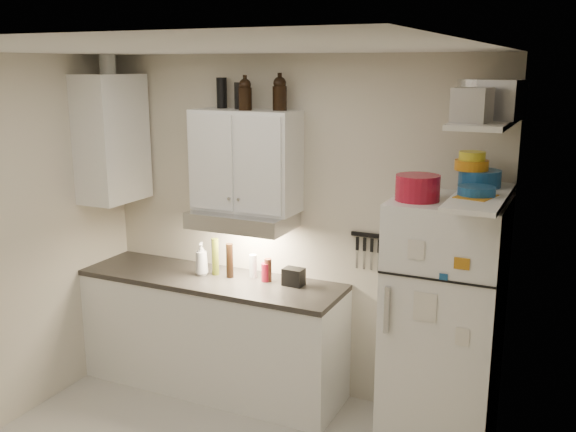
% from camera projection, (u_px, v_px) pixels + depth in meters
% --- Properties ---
extents(ceiling, '(3.20, 3.00, 0.02)m').
position_uv_depth(ceiling, '(169.00, 47.00, 3.28)').
color(ceiling, white).
rests_on(ceiling, ground).
extents(back_wall, '(3.20, 0.02, 2.60)m').
position_uv_depth(back_wall, '(292.00, 228.00, 4.91)').
color(back_wall, beige).
rests_on(back_wall, ground).
extents(right_wall, '(0.02, 3.00, 2.60)m').
position_uv_depth(right_wall, '(474.00, 339.00, 2.92)').
color(right_wall, beige).
rests_on(right_wall, ground).
extents(base_cabinet, '(2.10, 0.60, 0.88)m').
position_uv_depth(base_cabinet, '(213.00, 335.00, 5.07)').
color(base_cabinet, white).
rests_on(base_cabinet, floor).
extents(countertop, '(2.10, 0.62, 0.04)m').
position_uv_depth(countertop, '(211.00, 280.00, 4.96)').
color(countertop, '#2E2B27').
rests_on(countertop, base_cabinet).
extents(upper_cabinet, '(0.80, 0.33, 0.75)m').
position_uv_depth(upper_cabinet, '(246.00, 161.00, 4.76)').
color(upper_cabinet, white).
rests_on(upper_cabinet, back_wall).
extents(side_cabinet, '(0.33, 0.55, 1.00)m').
position_uv_depth(side_cabinet, '(112.00, 139.00, 5.09)').
color(side_cabinet, white).
rests_on(side_cabinet, left_wall).
extents(range_hood, '(0.76, 0.46, 0.12)m').
position_uv_depth(range_hood, '(243.00, 219.00, 4.81)').
color(range_hood, silver).
rests_on(range_hood, back_wall).
extents(fridge, '(0.70, 0.68, 1.70)m').
position_uv_depth(fridge, '(443.00, 327.00, 4.19)').
color(fridge, white).
rests_on(fridge, floor).
extents(shelf_hi, '(0.30, 0.95, 0.03)m').
position_uv_depth(shelf_hi, '(486.00, 122.00, 3.68)').
color(shelf_hi, white).
rests_on(shelf_hi, right_wall).
extents(shelf_lo, '(0.30, 0.95, 0.03)m').
position_uv_depth(shelf_lo, '(481.00, 197.00, 3.78)').
color(shelf_lo, white).
rests_on(shelf_lo, right_wall).
extents(knife_strip, '(0.42, 0.02, 0.03)m').
position_uv_depth(knife_strip, '(379.00, 236.00, 4.60)').
color(knife_strip, black).
rests_on(knife_strip, back_wall).
extents(dutch_oven, '(0.36, 0.36, 0.16)m').
position_uv_depth(dutch_oven, '(418.00, 188.00, 3.96)').
color(dutch_oven, maroon).
rests_on(dutch_oven, fridge).
extents(book_stack, '(0.24, 0.27, 0.08)m').
position_uv_depth(book_stack, '(475.00, 203.00, 3.72)').
color(book_stack, '#B97617').
rests_on(book_stack, fridge).
extents(spice_jar, '(0.06, 0.06, 0.10)m').
position_uv_depth(spice_jar, '(466.00, 194.00, 3.91)').
color(spice_jar, silver).
rests_on(spice_jar, fridge).
extents(stock_pot, '(0.37, 0.37, 0.22)m').
position_uv_depth(stock_pot, '(482.00, 98.00, 3.91)').
color(stock_pot, silver).
rests_on(stock_pot, shelf_hi).
extents(tin_a, '(0.26, 0.24, 0.22)m').
position_uv_depth(tin_a, '(501.00, 100.00, 3.61)').
color(tin_a, '#AAAAAD').
rests_on(tin_a, shelf_hi).
extents(tin_b, '(0.21, 0.21, 0.19)m').
position_uv_depth(tin_b, '(472.00, 105.00, 3.44)').
color(tin_b, '#AAAAAD').
rests_on(tin_b, shelf_hi).
extents(bowl_teal, '(0.26, 0.26, 0.10)m').
position_uv_depth(bowl_teal, '(480.00, 178.00, 4.01)').
color(bowl_teal, navy).
rests_on(bowl_teal, shelf_lo).
extents(bowl_orange, '(0.21, 0.21, 0.06)m').
position_uv_depth(bowl_orange, '(472.00, 165.00, 3.99)').
color(bowl_orange, orange).
rests_on(bowl_orange, bowl_teal).
extents(bowl_yellow, '(0.16, 0.16, 0.05)m').
position_uv_depth(bowl_yellow, '(472.00, 156.00, 3.98)').
color(bowl_yellow, yellow).
rests_on(bowl_yellow, bowl_orange).
extents(plates, '(0.25, 0.25, 0.05)m').
position_uv_depth(plates, '(477.00, 191.00, 3.74)').
color(plates, navy).
rests_on(plates, shelf_lo).
extents(growler_a, '(0.10, 0.10, 0.23)m').
position_uv_depth(growler_a, '(245.00, 94.00, 4.60)').
color(growler_a, black).
rests_on(growler_a, upper_cabinet).
extents(growler_b, '(0.13, 0.13, 0.25)m').
position_uv_depth(growler_b, '(280.00, 93.00, 4.59)').
color(growler_b, black).
rests_on(growler_b, upper_cabinet).
extents(thermos_a, '(0.07, 0.07, 0.20)m').
position_uv_depth(thermos_a, '(239.00, 96.00, 4.72)').
color(thermos_a, black).
rests_on(thermos_a, upper_cabinet).
extents(thermos_b, '(0.10, 0.10, 0.23)m').
position_uv_depth(thermos_b, '(222.00, 93.00, 4.82)').
color(thermos_b, black).
rests_on(thermos_b, upper_cabinet).
extents(side_jar, '(0.16, 0.16, 0.17)m').
position_uv_depth(side_jar, '(107.00, 63.00, 4.95)').
color(side_jar, silver).
rests_on(side_jar, side_cabinet).
extents(soap_bottle, '(0.14, 0.14, 0.29)m').
position_uv_depth(soap_bottle, '(201.00, 257.00, 4.98)').
color(soap_bottle, white).
rests_on(soap_bottle, countertop).
extents(pepper_mill, '(0.06, 0.06, 0.18)m').
position_uv_depth(pepper_mill, '(268.00, 270.00, 4.84)').
color(pepper_mill, '#57281A').
rests_on(pepper_mill, countertop).
extents(oil_bottle, '(0.06, 0.06, 0.29)m').
position_uv_depth(oil_bottle, '(215.00, 257.00, 4.98)').
color(oil_bottle, '#565F17').
rests_on(oil_bottle, countertop).
extents(vinegar_bottle, '(0.06, 0.06, 0.27)m').
position_uv_depth(vinegar_bottle, '(230.00, 261.00, 4.92)').
color(vinegar_bottle, black).
rests_on(vinegar_bottle, countertop).
extents(clear_bottle, '(0.07, 0.07, 0.18)m').
position_uv_depth(clear_bottle, '(253.00, 266.00, 4.94)').
color(clear_bottle, silver).
rests_on(clear_bottle, countertop).
extents(red_jar, '(0.09, 0.09, 0.14)m').
position_uv_depth(red_jar, '(266.00, 272.00, 4.85)').
color(red_jar, maroon).
rests_on(red_jar, countertop).
extents(caddy, '(0.16, 0.11, 0.13)m').
position_uv_depth(caddy, '(294.00, 277.00, 4.76)').
color(caddy, black).
rests_on(caddy, countertop).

